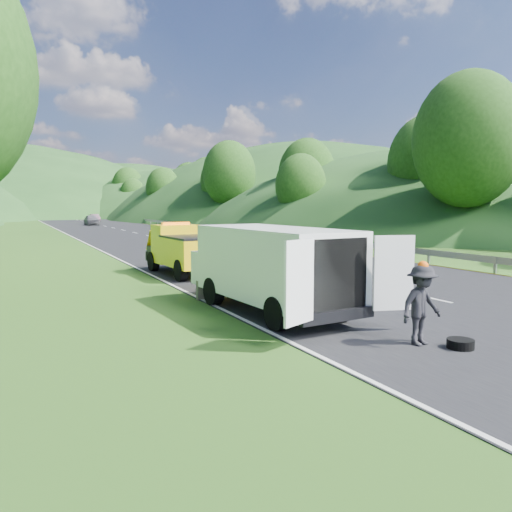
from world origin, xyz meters
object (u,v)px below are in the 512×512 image
suitcase (203,290)px  white_van (270,265)px  spare_tire (460,349)px  tow_truck (184,249)px  woman (238,300)px  worker (420,345)px  passing_suv (247,255)px  child (230,299)px

suitcase → white_van: bearing=-68.0°
suitcase → spare_tire: (3.01, -7.85, -0.32)m
tow_truck → white_van: 8.59m
tow_truck → woman: 6.63m
white_van → worker: (1.35, -4.57, -1.40)m
white_van → woman: size_ratio=4.84×
passing_suv → suitcase: bearing=-115.8°
white_van → passing_suv: bearing=63.1°
tow_truck → passing_suv: bearing=43.8°
woman → tow_truck: bearing=-22.5°
white_van → suitcase: size_ratio=11.18×
woman → suitcase: bearing=38.3°
spare_tire → woman: bearing=105.5°
woman → spare_tire: bearing=176.1°
woman → spare_tire: 7.50m
tow_truck → spare_tire: 13.89m
woman → passing_suv: passing_suv is taller
worker → woman: bearing=96.6°
white_van → woman: white_van is taller
passing_suv → worker: bearing=-99.0°
child → white_van: bearing=-48.9°
tow_truck → worker: size_ratio=3.03×
child → worker: (1.61, -6.87, 0.00)m
white_van → child: bearing=92.7°
tow_truck → worker: bearing=-87.7°
child → woman: bearing=-20.4°
white_van → spare_tire: bearing=-73.2°
suitcase → child: bearing=-24.9°
worker → suitcase: (-2.43, 7.25, 0.32)m
passing_suv → child: bearing=-112.2°
worker → passing_suv: size_ratio=0.34×
spare_tire → passing_suv: (4.53, 20.20, 0.00)m
child → suitcase: bearing=-170.2°
worker → spare_tire: worker is taller
woman → suitcase: (-1.00, 0.63, 0.32)m
tow_truck → passing_suv: size_ratio=1.02×
woman → passing_suv: (6.54, 12.98, 0.00)m
tow_truck → white_van: white_van is taller
tow_truck → suitcase: size_ratio=8.56×
child → passing_suv: 14.39m
tow_truck → white_van: size_ratio=0.77×
worker → passing_suv: 20.25m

